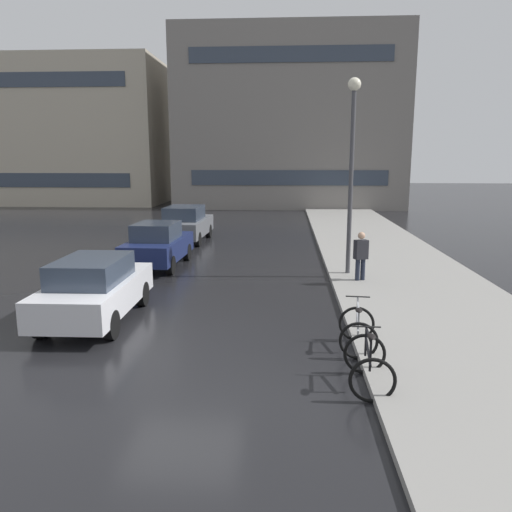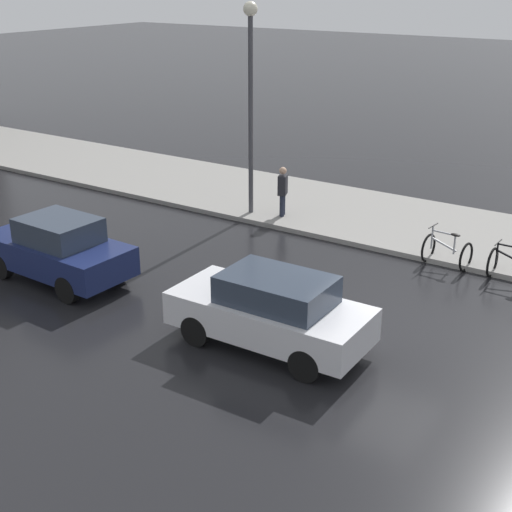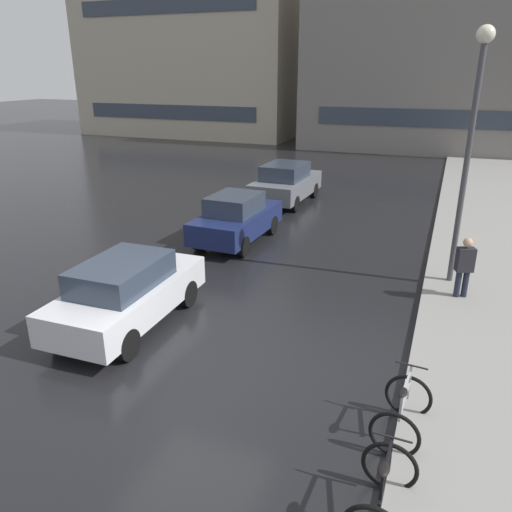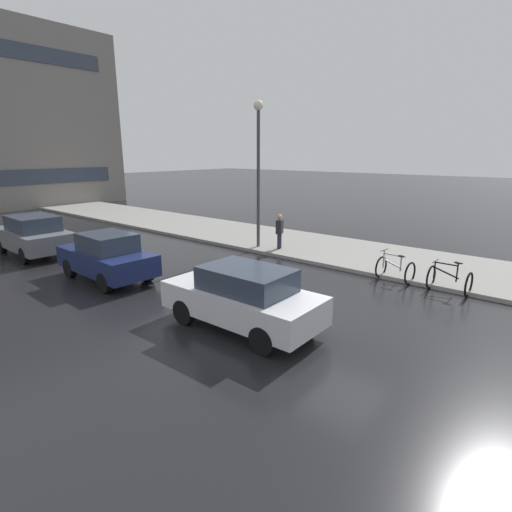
{
  "view_description": "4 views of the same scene",
  "coord_description": "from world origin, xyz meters",
  "px_view_note": "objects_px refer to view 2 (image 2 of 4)",
  "views": [
    {
      "loc": [
        2.18,
        -9.79,
        3.83
      ],
      "look_at": [
        1.5,
        1.54,
        1.6
      ],
      "focal_mm": 35.0,
      "sensor_mm": 36.0,
      "label": 1
    },
    {
      "loc": [
        -13.02,
        -5.34,
        7.01
      ],
      "look_at": [
        -0.56,
        2.92,
        1.02
      ],
      "focal_mm": 50.0,
      "sensor_mm": 36.0,
      "label": 2
    },
    {
      "loc": [
        3.86,
        -6.75,
        5.33
      ],
      "look_at": [
        -0.33,
        3.96,
        1.0
      ],
      "focal_mm": 35.0,
      "sensor_mm": 36.0,
      "label": 3
    },
    {
      "loc": [
        -9.13,
        -4.66,
        4.19
      ],
      "look_at": [
        -0.12,
        2.8,
        1.14
      ],
      "focal_mm": 28.0,
      "sensor_mm": 36.0,
      "label": 4
    }
  ],
  "objects_px": {
    "car_navy": "(58,249)",
    "streetlamp": "(251,81)",
    "pedestrian": "(283,191)",
    "bicycle_second": "(447,251)",
    "car_white": "(271,310)"
  },
  "relations": [
    {
      "from": "car_white",
      "to": "car_navy",
      "type": "distance_m",
      "value": 6.06
    },
    {
      "from": "car_navy",
      "to": "car_white",
      "type": "bearing_deg",
      "value": -89.63
    },
    {
      "from": "streetlamp",
      "to": "bicycle_second",
      "type": "bearing_deg",
      "value": -95.04
    },
    {
      "from": "car_navy",
      "to": "pedestrian",
      "type": "height_order",
      "value": "pedestrian"
    },
    {
      "from": "pedestrian",
      "to": "streetlamp",
      "type": "relative_size",
      "value": 0.26
    },
    {
      "from": "car_white",
      "to": "streetlamp",
      "type": "xyz_separation_m",
      "value": [
        6.54,
        4.88,
        3.29
      ]
    },
    {
      "from": "pedestrian",
      "to": "car_white",
      "type": "bearing_deg",
      "value": -150.08
    },
    {
      "from": "car_navy",
      "to": "bicycle_second",
      "type": "bearing_deg",
      "value": -51.41
    },
    {
      "from": "car_white",
      "to": "bicycle_second",
      "type": "bearing_deg",
      "value": -13.95
    },
    {
      "from": "car_navy",
      "to": "streetlamp",
      "type": "xyz_separation_m",
      "value": [
        6.58,
        -1.17,
        3.29
      ]
    },
    {
      "from": "car_navy",
      "to": "streetlamp",
      "type": "distance_m",
      "value": 7.45
    },
    {
      "from": "bicycle_second",
      "to": "car_white",
      "type": "height_order",
      "value": "car_white"
    },
    {
      "from": "bicycle_second",
      "to": "pedestrian",
      "type": "relative_size",
      "value": 0.7
    },
    {
      "from": "bicycle_second",
      "to": "car_white",
      "type": "bearing_deg",
      "value": 166.05
    },
    {
      "from": "car_white",
      "to": "car_navy",
      "type": "height_order",
      "value": "car_navy"
    }
  ]
}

